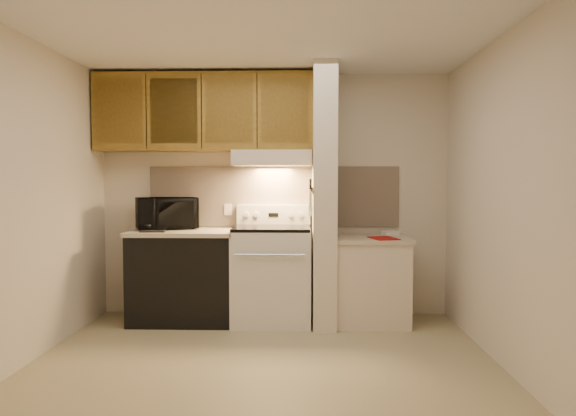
{
  "coord_description": "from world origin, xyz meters",
  "views": [
    {
      "loc": [
        0.3,
        -3.87,
        1.4
      ],
      "look_at": [
        0.17,
        0.75,
        1.15
      ],
      "focal_mm": 32.0,
      "sensor_mm": 36.0,
      "label": 1
    }
  ],
  "objects": [
    {
      "name": "microwave",
      "position": [
        -1.08,
        1.31,
        1.07
      ],
      "size": [
        0.69,
        0.6,
        0.32
      ],
      "primitive_type": "imported",
      "rotation": [
        0.0,
        0.0,
        0.43
      ],
      "color": "black",
      "rests_on": "left_countertop"
    },
    {
      "name": "knife_blade_a",
      "position": [
        0.38,
        0.95,
        1.22
      ],
      "size": [
        0.01,
        0.03,
        0.16
      ],
      "primitive_type": "cube",
      "color": "silver",
      "rests_on": "knife_strip"
    },
    {
      "name": "teal_jar",
      "position": [
        -0.83,
        1.39,
        0.96
      ],
      "size": [
        0.09,
        0.09,
        0.1
      ],
      "primitive_type": "cylinder",
      "rotation": [
        0.0,
        0.0,
        -0.01
      ],
      "color": "#1A5A5C",
      "rests_on": "left_countertop"
    },
    {
      "name": "wall_right",
      "position": [
        1.8,
        0.0,
        1.25
      ],
      "size": [
        0.02,
        3.0,
        2.5
      ],
      "primitive_type": "cube",
      "color": "beige",
      "rests_on": "floor"
    },
    {
      "name": "cab_door_b",
      "position": [
        -0.96,
        1.17,
        2.08
      ],
      "size": [
        0.46,
        0.01,
        0.63
      ],
      "primitive_type": "cube",
      "color": "olive",
      "rests_on": "upper_cabinets"
    },
    {
      "name": "hood_lip",
      "position": [
        0.0,
        1.07,
        1.58
      ],
      "size": [
        0.78,
        0.04,
        0.06
      ],
      "primitive_type": "cube",
      "color": "beige",
      "rests_on": "range_hood"
    },
    {
      "name": "range_knob_right_inner",
      "position": [
        0.18,
        1.4,
        1.05
      ],
      "size": [
        0.05,
        0.02,
        0.05
      ],
      "primitive_type": "cylinder",
      "rotation": [
        1.57,
        0.0,
        0.0
      ],
      "color": "silver",
      "rests_on": "range_backguard"
    },
    {
      "name": "white_box",
      "position": [
        1.19,
        1.33,
        0.87
      ],
      "size": [
        0.18,
        0.15,
        0.04
      ],
      "primitive_type": "cube",
      "rotation": [
        0.0,
        0.0,
        0.37
      ],
      "color": "white",
      "rests_on": "right_countertop"
    },
    {
      "name": "cab_gap_c",
      "position": [
        -0.14,
        1.16,
        2.08
      ],
      "size": [
        0.01,
        0.01,
        0.73
      ],
      "primitive_type": "cube",
      "color": "black",
      "rests_on": "upper_cabinets"
    },
    {
      "name": "oven_handle",
      "position": [
        0.0,
        0.8,
        0.72
      ],
      "size": [
        0.65,
        0.02,
        0.02
      ],
      "primitive_type": "cylinder",
      "rotation": [
        0.0,
        1.57,
        0.0
      ],
      "color": "silver",
      "rests_on": "range_body"
    },
    {
      "name": "upper_cabinets",
      "position": [
        -0.69,
        1.32,
        2.08
      ],
      "size": [
        2.18,
        0.33,
        0.77
      ],
      "primitive_type": "cube",
      "color": "olive",
      "rests_on": "wall_back"
    },
    {
      "name": "range_knob_left_outer",
      "position": [
        -0.28,
        1.4,
        1.05
      ],
      "size": [
        0.05,
        0.02,
        0.05
      ],
      "primitive_type": "cylinder",
      "rotation": [
        1.57,
        0.0,
        0.0
      ],
      "color": "silver",
      "rests_on": "range_backguard"
    },
    {
      "name": "knife_handle_c",
      "position": [
        0.38,
        1.1,
        1.37
      ],
      "size": [
        0.02,
        0.02,
        0.1
      ],
      "primitive_type": "cylinder",
      "color": "black",
      "rests_on": "knife_strip"
    },
    {
      "name": "partition_pillar",
      "position": [
        0.51,
        1.15,
        1.25
      ],
      "size": [
        0.22,
        0.7,
        2.5
      ],
      "primitive_type": "cube",
      "color": "beige",
      "rests_on": "floor"
    },
    {
      "name": "left_countertop",
      "position": [
        -0.88,
        1.17,
        0.89
      ],
      "size": [
        1.04,
        0.67,
        0.04
      ],
      "primitive_type": "cube",
      "color": "beige",
      "rests_on": "dishwasher_front"
    },
    {
      "name": "knife_blade_c",
      "position": [
        0.38,
        1.09,
        1.2
      ],
      "size": [
        0.01,
        0.04,
        0.2
      ],
      "primitive_type": "cube",
      "color": "silver",
      "rests_on": "knife_strip"
    },
    {
      "name": "cab_door_d",
      "position": [
        0.13,
        1.17,
        2.08
      ],
      "size": [
        0.46,
        0.01,
        0.63
      ],
      "primitive_type": "cube",
      "color": "olive",
      "rests_on": "upper_cabinets"
    },
    {
      "name": "knife_blade_d",
      "position": [
        0.38,
        1.17,
        1.22
      ],
      "size": [
        0.01,
        0.04,
        0.16
      ],
      "primitive_type": "cube",
      "color": "silver",
      "rests_on": "knife_strip"
    },
    {
      "name": "range_knob_left_inner",
      "position": [
        -0.18,
        1.4,
        1.05
      ],
      "size": [
        0.05,
        0.02,
        0.05
      ],
      "primitive_type": "cylinder",
      "rotation": [
        1.57,
        0.0,
        0.0
      ],
      "color": "silver",
      "rests_on": "range_backguard"
    },
    {
      "name": "pillar_trim",
      "position": [
        0.39,
        1.15,
        1.3
      ],
      "size": [
        0.01,
        0.7,
        0.04
      ],
      "primitive_type": "cube",
      "color": "olive",
      "rests_on": "partition_pillar"
    },
    {
      "name": "knife_blade_e",
      "position": [
        0.38,
        1.27,
        1.21
      ],
      "size": [
        0.01,
        0.04,
        0.18
      ],
      "primitive_type": "cube",
      "color": "silver",
      "rests_on": "knife_strip"
    },
    {
      "name": "cab_gap_a",
      "position": [
        -1.23,
        1.16,
        2.08
      ],
      "size": [
        0.01,
        0.01,
        0.73
      ],
      "primitive_type": "cube",
      "color": "black",
      "rests_on": "upper_cabinets"
    },
    {
      "name": "oven_mitt",
      "position": [
        0.38,
        1.32,
        1.18
      ],
      "size": [
        0.03,
        0.11,
        0.27
      ],
      "primitive_type": "cube",
      "color": "gray",
      "rests_on": "partition_pillar"
    },
    {
      "name": "spoon_rest",
      "position": [
        -1.13,
        0.97,
        0.92
      ],
      "size": [
        0.24,
        0.09,
        0.02
      ],
      "primitive_type": "cube",
      "rotation": [
        0.0,
        0.0,
        0.06
      ],
      "color": "black",
      "rests_on": "left_countertop"
    },
    {
      "name": "knife_handle_a",
      "position": [
        0.38,
        0.93,
        1.37
      ],
      "size": [
        0.02,
        0.02,
        0.1
      ],
      "primitive_type": "cylinder",
      "color": "black",
      "rests_on": "knife_strip"
    },
    {
      "name": "ceiling",
      "position": [
        0.0,
        0.0,
        2.5
      ],
      "size": [
        3.6,
        3.6,
        0.0
      ],
      "primitive_type": "plane",
      "rotation": [
        3.14,
        0.0,
        0.0
      ],
      "color": "white",
      "rests_on": "wall_back"
    },
    {
      "name": "cab_door_a",
      "position": [
        -1.51,
        1.17,
        2.08
      ],
      "size": [
        0.46,
        0.01,
        0.63
      ],
      "primitive_type": "cube",
      "color": "olive",
      "rests_on": "upper_cabinets"
    },
    {
      "name": "dishwasher_front",
      "position": [
        -0.88,
        1.17,
        0.43
      ],
      "size": [
        1.0,
        0.63,
        0.87
      ],
      "primitive_type": "cube",
      "color": "black",
      "rests_on": "floor"
    },
    {
      "name": "right_countertop",
      "position": [
        0.97,
        1.15,
        0.83
      ],
      "size": [
        0.74,
        0.64,
        0.04
      ],
      "primitive_type": "cube",
      "color": "beige",
      "rests_on": "right_cab_base"
    },
    {
      "name": "range_hood",
      "position": [
        0.0,
        1.28,
        1.62
      ],
      "size": [
        0.78,
        0.44,
        0.15
      ],
      "primitive_type": "cube",
      "color": "beige",
      "rests_on": "upper_cabinets"
    },
    {
      "name": "right_cab_base",
      "position": [
        0.97,
        1.15,
        0.4
      ],
      "size": [
        0.7,
        0.6,
        0.81
      ],
      "primitive_type": "cube",
      "color": "beige",
      "rests_on": "floor"
    },
    {
      "name": "wall_left",
      "position": [
        -1.8,
        0.0,
        1.25
      ],
      "size": [
        0.02,
        3.0,
        2.5
      ],
      "primitive_type": "cube",
      "color": "beige",
      "rests_on": "floor"
    },
    {
      "name": "knife_blade_b",
      "position": [
        0.38,
        1.02,
        1.21
      ],
      "size": [
        0.01,
        0.04,
        0.18
      ],
      "primitive_type": "cube",
      "color": "silver",
      "rests_on": "knife_strip"
    },
    {
      "name": "cab_door_c",
      "position": [
        -0.42,
        1.17,
        2.08
      ],
      "size": [
        0.46,
        0.01,
        0.63
      ],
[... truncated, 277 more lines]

